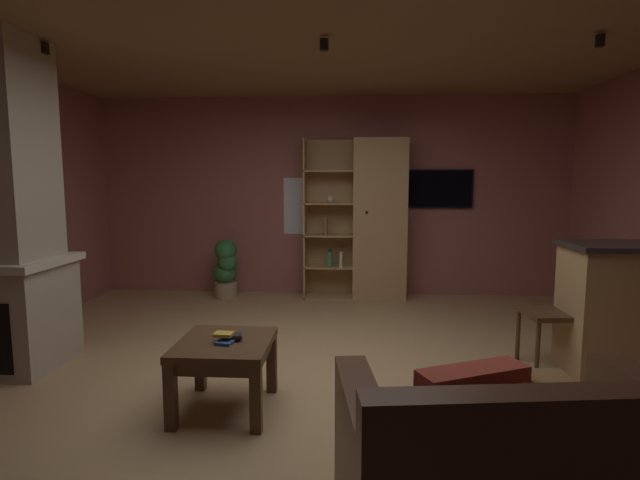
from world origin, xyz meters
name	(u,v)px	position (x,y,z in m)	size (l,w,h in m)	color
floor	(317,382)	(0.00, 0.00, -0.01)	(6.27, 6.06, 0.02)	tan
wall_back	(332,196)	(0.00, 3.06, 1.33)	(6.39, 0.06, 2.66)	#9E5B56
ceiling	(316,19)	(0.00, 0.00, 2.67)	(6.27, 6.06, 0.02)	#8E6B47
window_pane_back	(309,206)	(-0.32, 3.03, 1.20)	(0.69, 0.01, 0.76)	white
bookshelf_cabinet	(373,220)	(0.54, 2.79, 1.03)	(1.33, 0.41, 2.08)	tan
leather_couch	(519,480)	(0.96, -1.67, 0.30)	(1.54, 1.07, 0.84)	#4C2D1E
coffee_table	(225,354)	(-0.58, -0.50, 0.39)	(0.61, 0.67, 0.48)	#4C331E
table_book_0	(225,343)	(-0.56, -0.57, 0.49)	(0.11, 0.09, 0.02)	#2D4C8C
table_book_1	(232,336)	(-0.53, -0.50, 0.51)	(0.13, 0.09, 0.02)	black
table_book_2	(224,334)	(-0.58, -0.53, 0.53)	(0.12, 0.09, 0.02)	gold
dining_chair	(561,305)	(1.97, 0.41, 0.53)	(0.46, 0.46, 0.92)	#4C331E
potted_floor_plant	(226,268)	(-1.39, 2.66, 0.40)	(0.33, 0.35, 0.78)	#9E896B
wall_mounted_tv	(438,189)	(1.40, 3.00, 1.44)	(0.90, 0.06, 0.51)	black
track_light_spot_0	(45,48)	(-2.20, 0.31, 2.59)	(0.07, 0.07, 0.09)	black
track_light_spot_1	(324,45)	(0.04, 0.35, 2.59)	(0.07, 0.07, 0.09)	black
track_light_spot_2	(600,41)	(2.13, 0.37, 2.59)	(0.07, 0.07, 0.09)	black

